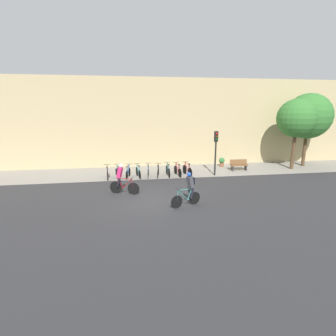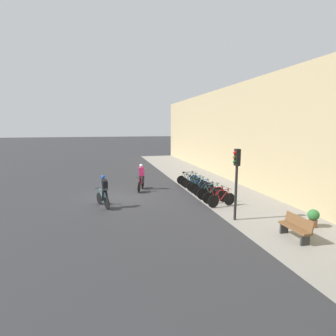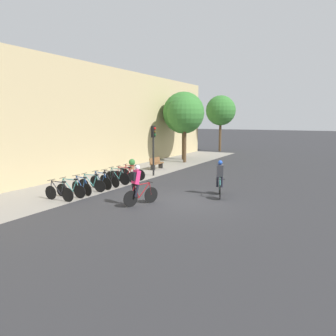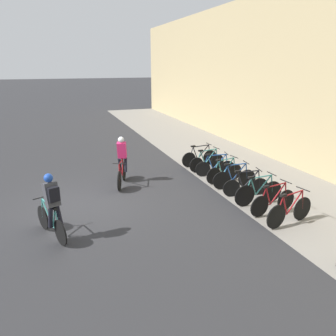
% 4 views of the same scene
% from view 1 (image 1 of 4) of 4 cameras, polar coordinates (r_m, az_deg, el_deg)
% --- Properties ---
extents(ground, '(200.00, 200.00, 0.00)m').
position_cam_1_polar(ground, '(14.39, -3.94, -7.22)').
color(ground, '#2B2B2D').
extents(kerb_strip, '(44.00, 4.50, 0.01)m').
position_cam_1_polar(kerb_strip, '(20.85, -5.57, -0.92)').
color(kerb_strip, gray).
rests_on(kerb_strip, ground).
extents(building_facade, '(44.00, 0.60, 7.49)m').
position_cam_1_polar(building_facade, '(22.84, -6.16, 9.76)').
color(building_facade, tan).
rests_on(building_facade, ground).
extents(cyclist_pink, '(1.72, 0.73, 1.80)m').
position_cam_1_polar(cyclist_pink, '(15.57, -10.14, -2.20)').
color(cyclist_pink, black).
rests_on(cyclist_pink, ground).
extents(cyclist_grey, '(1.67, 0.73, 1.77)m').
position_cam_1_polar(cyclist_grey, '(13.49, 4.59, -4.37)').
color(cyclist_grey, black).
rests_on(cyclist_grey, ground).
extents(parked_bike_0, '(0.46, 1.70, 0.96)m').
position_cam_1_polar(parked_bike_0, '(19.32, -13.05, -1.09)').
color(parked_bike_0, black).
rests_on(parked_bike_0, ground).
extents(parked_bike_1, '(0.46, 1.68, 0.96)m').
position_cam_1_polar(parked_bike_1, '(19.27, -10.86, -1.04)').
color(parked_bike_1, black).
rests_on(parked_bike_1, ground).
extents(parked_bike_2, '(0.49, 1.60, 0.94)m').
position_cam_1_polar(parked_bike_2, '(19.26, -8.69, -0.99)').
color(parked_bike_2, black).
rests_on(parked_bike_2, ground).
extents(parked_bike_3, '(0.46, 1.63, 0.95)m').
position_cam_1_polar(parked_bike_3, '(19.27, -6.49, -0.89)').
color(parked_bike_3, black).
rests_on(parked_bike_3, ground).
extents(parked_bike_4, '(0.46, 1.64, 0.97)m').
position_cam_1_polar(parked_bike_4, '(19.31, -4.32, -0.79)').
color(parked_bike_4, black).
rests_on(parked_bike_4, ground).
extents(parked_bike_5, '(0.46, 1.59, 0.94)m').
position_cam_1_polar(parked_bike_5, '(19.39, -2.15, -0.77)').
color(parked_bike_5, black).
rests_on(parked_bike_5, ground).
extents(parked_bike_6, '(0.46, 1.74, 0.99)m').
position_cam_1_polar(parked_bike_6, '(19.48, -0.00, -0.59)').
color(parked_bike_6, black).
rests_on(parked_bike_6, ground).
extents(parked_bike_7, '(0.46, 1.69, 0.96)m').
position_cam_1_polar(parked_bike_7, '(19.60, 2.13, -0.56)').
color(parked_bike_7, black).
rests_on(parked_bike_7, ground).
extents(parked_bike_8, '(0.48, 1.73, 0.98)m').
position_cam_1_polar(parked_bike_8, '(19.75, 4.22, -0.45)').
color(parked_bike_8, black).
rests_on(parked_bike_8, ground).
extents(traffic_light_pole, '(0.26, 0.30, 3.32)m').
position_cam_1_polar(traffic_light_pole, '(19.68, 10.38, 4.95)').
color(traffic_light_pole, black).
rests_on(traffic_light_pole, ground).
extents(bench, '(1.43, 0.44, 0.89)m').
position_cam_1_polar(bench, '(22.04, 15.18, 0.66)').
color(bench, brown).
rests_on(bench, ground).
extents(street_tree_0, '(3.08, 3.08, 5.72)m').
position_cam_1_polar(street_tree_0, '(23.75, 26.21, 9.67)').
color(street_tree_0, '#4C3823').
rests_on(street_tree_0, ground).
extents(street_tree_1, '(3.81, 3.81, 6.21)m').
position_cam_1_polar(street_tree_1, '(25.55, 28.22, 9.90)').
color(street_tree_1, '#4C3823').
rests_on(street_tree_1, ground).
extents(potted_plant, '(0.48, 0.48, 0.78)m').
position_cam_1_polar(potted_plant, '(23.19, 11.62, 1.37)').
color(potted_plant, brown).
rests_on(potted_plant, ground).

